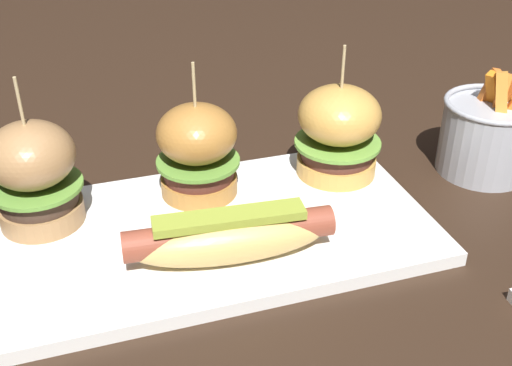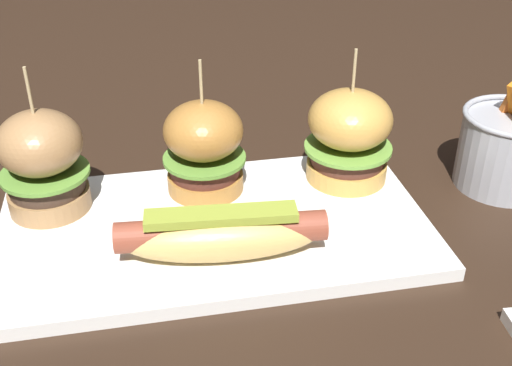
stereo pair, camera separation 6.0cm
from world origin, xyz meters
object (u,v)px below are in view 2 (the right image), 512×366
at_px(platter_main, 215,228).
at_px(slider_center, 201,147).
at_px(hot_dog, 221,234).
at_px(slider_left, 43,161).
at_px(fries_bucket, 508,148).
at_px(slider_right, 349,135).

xyz_separation_m(platter_main, slider_center, (-0.00, 0.06, 0.06)).
distance_m(hot_dog, slider_left, 0.20).
bearing_deg(platter_main, hot_dog, -90.24).
xyz_separation_m(slider_center, fries_bucket, (0.33, -0.03, -0.02)).
relative_size(hot_dog, fries_bucket, 1.41).
bearing_deg(slider_right, hot_dog, -143.62).
relative_size(hot_dog, slider_center, 1.32).
relative_size(platter_main, slider_left, 2.78).
relative_size(slider_center, fries_bucket, 1.07).
height_order(platter_main, hot_dog, hot_dog).
distance_m(platter_main, slider_center, 0.09).
height_order(slider_left, slider_center, slider_left).
xyz_separation_m(platter_main, fries_bucket, (0.33, 0.03, 0.04)).
relative_size(slider_left, slider_right, 1.03).
height_order(platter_main, slider_right, slider_right).
bearing_deg(platter_main, slider_center, 93.00).
distance_m(hot_dog, slider_center, 0.12).
bearing_deg(hot_dog, slider_center, 91.53).
bearing_deg(slider_right, fries_bucket, -7.87).
distance_m(slider_center, fries_bucket, 0.33).
xyz_separation_m(slider_left, fries_bucket, (0.48, -0.02, -0.02)).
relative_size(hot_dog, slider_left, 1.26).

